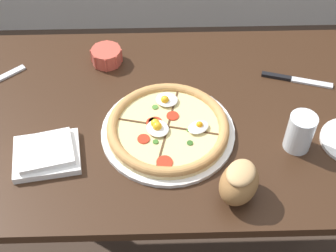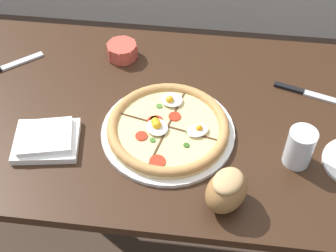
# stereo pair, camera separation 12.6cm
# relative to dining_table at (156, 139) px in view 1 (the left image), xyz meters

# --- Properties ---
(ground_plane) EXTENTS (12.00, 12.00, 0.00)m
(ground_plane) POSITION_rel_dining_table_xyz_m (0.00, 0.00, -0.67)
(ground_plane) COLOR #3D2D23
(dining_table) EXTENTS (1.46, 0.76, 0.78)m
(dining_table) POSITION_rel_dining_table_xyz_m (0.00, 0.00, 0.00)
(dining_table) COLOR #331E11
(dining_table) RESTS_ON ground_plane
(pizza) EXTENTS (0.37, 0.37, 0.06)m
(pizza) POSITION_rel_dining_table_xyz_m (0.03, -0.07, 0.13)
(pizza) COLOR white
(pizza) RESTS_ON dining_table
(ramekin_bowl) EXTENTS (0.10, 0.10, 0.05)m
(ramekin_bowl) POSITION_rel_dining_table_xyz_m (-0.15, 0.23, 0.14)
(ramekin_bowl) COLOR #C64C3D
(ramekin_bowl) RESTS_ON dining_table
(napkin_folded) EXTENTS (0.19, 0.17, 0.04)m
(napkin_folded) POSITION_rel_dining_table_xyz_m (-0.29, -0.15, 0.13)
(napkin_folded) COLOR white
(napkin_folded) RESTS_ON dining_table
(bread_piece_near) EXTENTS (0.14, 0.15, 0.11)m
(bread_piece_near) POSITION_rel_dining_table_xyz_m (0.20, -0.28, 0.17)
(bread_piece_near) COLOR olive
(bread_piece_near) RESTS_ON dining_table
(knife_spare) EXTENTS (0.21, 0.08, 0.01)m
(knife_spare) POSITION_rel_dining_table_xyz_m (0.43, 0.13, 0.11)
(knife_spare) COLOR silver
(knife_spare) RESTS_ON dining_table
(water_glass) EXTENTS (0.07, 0.07, 0.11)m
(water_glass) POSITION_rel_dining_table_xyz_m (0.38, -0.13, 0.16)
(water_glass) COLOR white
(water_glass) RESTS_ON dining_table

